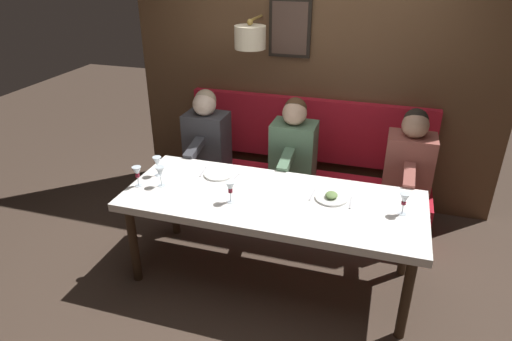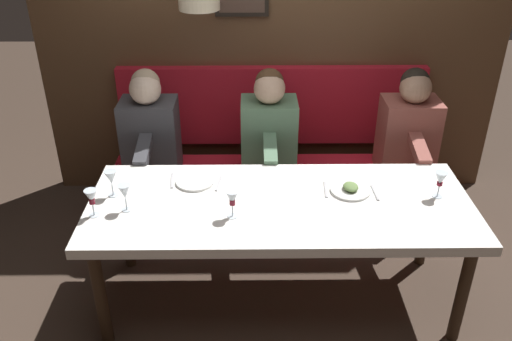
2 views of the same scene
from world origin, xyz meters
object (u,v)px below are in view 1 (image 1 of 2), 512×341
wine_glass_0 (157,162)px  wine_glass_3 (137,173)px  wine_glass_2 (230,188)px  wine_glass_4 (160,172)px  diner_near (294,143)px  dining_table (272,205)px  wine_glass_1 (404,200)px  diner_middle (206,133)px  diner_nearest (410,157)px

wine_glass_0 → wine_glass_3: bearing=164.0°
wine_glass_2 → wine_glass_4: same height
diner_near → wine_glass_0: diner_near is taller
wine_glass_0 → wine_glass_4: size_ratio=1.00×
dining_table → wine_glass_3: bearing=97.2°
wine_glass_1 → wine_glass_0: bearing=89.0°
diner_middle → wine_glass_2: 1.21m
diner_middle → wine_glass_4: 0.96m
diner_near → wine_glass_1: bearing=-130.8°
wine_glass_1 → diner_nearest: bearing=-2.9°
wine_glass_1 → wine_glass_4: size_ratio=1.00×
wine_glass_0 → wine_glass_4: same height
diner_nearest → wine_glass_2: 1.62m
wine_glass_3 → diner_middle: bearing=-8.4°
wine_glass_1 → wine_glass_2: 1.22m
diner_near → wine_glass_3: 1.43m
diner_nearest → diner_near: size_ratio=1.00×
diner_near → wine_glass_2: 1.06m
dining_table → diner_nearest: size_ratio=2.83×
diner_nearest → wine_glass_3: 2.26m
wine_glass_0 → wine_glass_4: 0.19m
wine_glass_1 → wine_glass_2: same height
wine_glass_0 → wine_glass_3: size_ratio=1.00×
diner_near → wine_glass_0: bearing=130.3°
wine_glass_0 → wine_glass_2: size_ratio=1.00×
diner_middle → wine_glass_1: 2.01m
diner_middle → wine_glass_4: bearing=-178.7°
diner_middle → wine_glass_1: bearing=-114.6°
dining_table → wine_glass_1: (0.04, -0.93, 0.18)m
wine_glass_0 → wine_glass_1: 1.92m
diner_near → wine_glass_3: bearing=135.2°
wine_glass_1 → wine_glass_3: 1.99m
dining_table → wine_glass_4: 0.90m
wine_glass_3 → wine_glass_4: (0.05, -0.17, 0.00)m
wine_glass_0 → wine_glass_3: same height
diner_nearest → wine_glass_1: 0.84m
wine_glass_2 → wine_glass_3: (0.02, 0.77, 0.00)m
wine_glass_2 → wine_glass_3: 0.77m
wine_glass_3 → wine_glass_2: bearing=-91.5°
wine_glass_1 → diner_near: bearing=49.2°
diner_middle → wine_glass_4: diner_middle is taller
dining_table → diner_near: size_ratio=2.83×
wine_glass_0 → wine_glass_2: bearing=-107.9°
diner_near → wine_glass_0: size_ratio=4.82×
diner_middle → dining_table: bearing=-134.5°
dining_table → diner_nearest: (0.88, -0.97, 0.14)m
diner_near → wine_glass_3: size_ratio=4.82×
wine_glass_1 → wine_glass_4: bearing=93.9°
dining_table → diner_near: bearing=2.6°
wine_glass_0 → wine_glass_4: bearing=-144.8°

